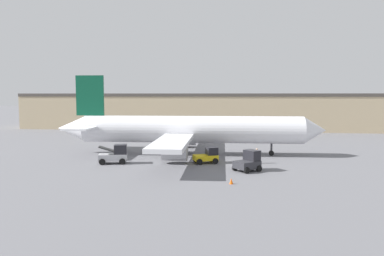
# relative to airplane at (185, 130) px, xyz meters

# --- Properties ---
(ground_plane) EXTENTS (400.00, 400.00, 0.00)m
(ground_plane) POSITION_rel_airplane_xyz_m (0.92, 0.04, -3.44)
(ground_plane) COLOR slate
(terminal_building) EXTENTS (99.89, 12.01, 8.58)m
(terminal_building) POSITION_rel_airplane_xyz_m (4.48, 38.79, 0.85)
(terminal_building) COLOR tan
(terminal_building) RESTS_ON ground_plane
(airplane) EXTENTS (37.56, 33.00, 11.03)m
(airplane) POSITION_rel_airplane_xyz_m (0.00, 0.00, 0.00)
(airplane) COLOR white
(airplane) RESTS_ON ground_plane
(ground_crew_worker) EXTENTS (0.40, 0.40, 1.84)m
(ground_crew_worker) POSITION_rel_airplane_xyz_m (9.60, -5.58, -2.46)
(ground_crew_worker) COLOR #1E2338
(ground_crew_worker) RESTS_ON ground_plane
(baggage_tug) EXTENTS (3.30, 3.27, 2.26)m
(baggage_tug) POSITION_rel_airplane_xyz_m (8.51, -10.24, -2.42)
(baggage_tug) COLOR #2D2D33
(baggage_tug) RESTS_ON ground_plane
(belt_loader_truck) EXTENTS (3.67, 2.61, 2.31)m
(belt_loader_truck) POSITION_rel_airplane_xyz_m (-7.48, -7.87, -2.35)
(belt_loader_truck) COLOR #B2B2B7
(belt_loader_truck) RESTS_ON ground_plane
(pushback_tug) EXTENTS (3.27, 2.82, 1.95)m
(pushback_tug) POSITION_rel_airplane_xyz_m (3.63, -6.16, -2.53)
(pushback_tug) COLOR yellow
(pushback_tug) RESTS_ON ground_plane
(safety_cone_near) EXTENTS (0.36, 0.36, 0.55)m
(safety_cone_near) POSITION_rel_airplane_xyz_m (6.77, -16.54, -3.17)
(safety_cone_near) COLOR #EF590F
(safety_cone_near) RESTS_ON ground_plane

